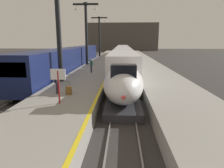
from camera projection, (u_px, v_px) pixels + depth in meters
platform_left at (94, 72)px, 27.78m from camera, size 4.80×110.00×1.05m
platform_right at (152, 73)px, 27.37m from camera, size 4.80×110.00×1.05m
platform_left_safety_stripe at (110, 69)px, 27.55m from camera, size 0.20×107.80×0.01m
rail_main_left at (118, 73)px, 30.39m from camera, size 0.08×110.00×0.12m
rail_main_right at (128, 73)px, 30.32m from camera, size 0.08×110.00×0.12m
rail_secondary_left at (66, 72)px, 30.81m from camera, size 0.08×110.00×0.12m
rail_secondary_right at (75, 72)px, 30.73m from camera, size 0.08×110.00×0.12m
highspeed_train_main at (123, 56)px, 37.81m from camera, size 2.92×56.12×3.60m
regional_train_adjacent at (73, 58)px, 32.08m from camera, size 2.85×36.60×3.80m
station_column_mid at (58, 20)px, 17.81m from camera, size 4.00×0.68×9.25m
station_column_far at (86, 28)px, 31.61m from camera, size 4.00×0.68×9.63m
station_column_distant at (99, 33)px, 49.52m from camera, size 4.00×0.68×9.64m
passenger_near_edge at (57, 80)px, 14.21m from camera, size 0.35×0.53×1.69m
passenger_mid_platform at (91, 64)px, 23.91m from camera, size 0.37×0.51×1.69m
rolling_suitcase at (69, 90)px, 14.05m from camera, size 0.40×0.22×0.98m
departure_info_board at (58, 79)px, 11.83m from camera, size 0.90×0.10×2.12m
terminus_back_wall at (123, 37)px, 101.62m from camera, size 36.00×2.00×14.00m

